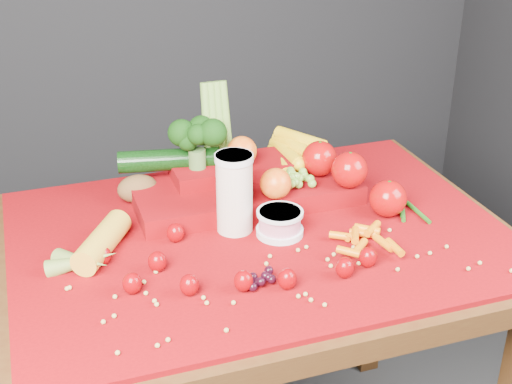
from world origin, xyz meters
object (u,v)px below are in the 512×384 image
object	(u,v)px
milk_glass	(234,190)
yogurt_bowl	(280,222)
table	(259,273)
produce_mound	(257,176)

from	to	relation	value
milk_glass	yogurt_bowl	xyz separation A→B (m)	(0.09, -0.05, -0.07)
table	produce_mound	world-z (taller)	produce_mound
milk_glass	produce_mound	xyz separation A→B (m)	(0.09, 0.12, -0.04)
produce_mound	yogurt_bowl	bearing A→B (deg)	-92.84
table	yogurt_bowl	bearing A→B (deg)	-29.89
yogurt_bowl	produce_mound	bearing A→B (deg)	87.16
table	produce_mound	bearing A→B (deg)	72.35
yogurt_bowl	milk_glass	bearing A→B (deg)	148.85
table	yogurt_bowl	distance (m)	0.14
table	produce_mound	size ratio (longest dim) A/B	1.82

